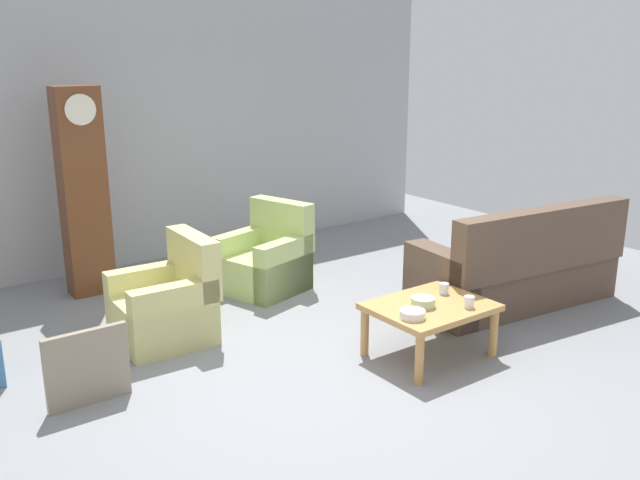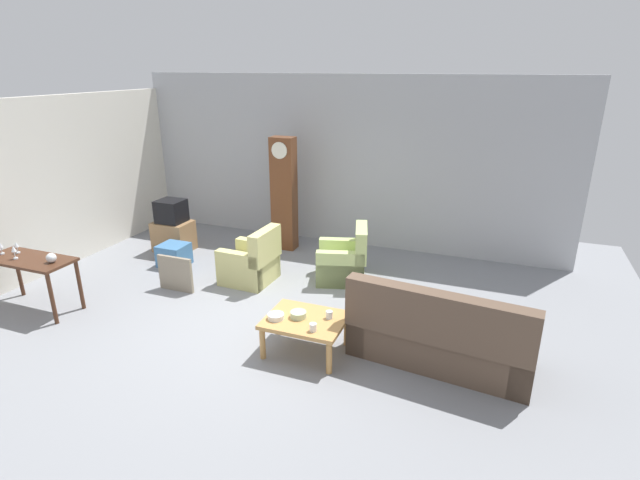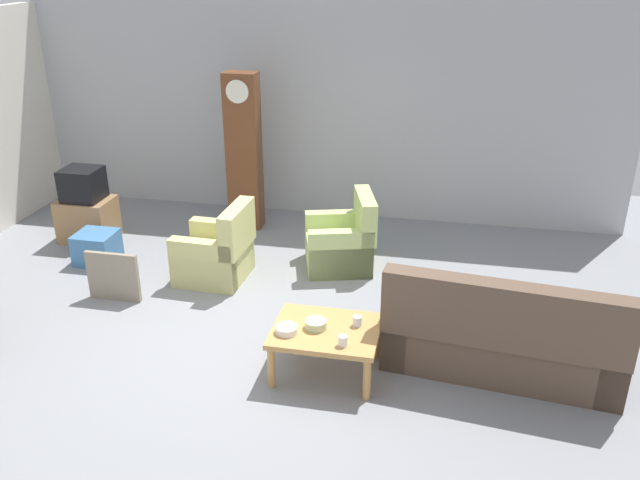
# 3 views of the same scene
# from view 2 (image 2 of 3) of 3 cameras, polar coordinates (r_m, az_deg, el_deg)

# --- Properties ---
(ground_plane) EXTENTS (10.40, 10.40, 0.00)m
(ground_plane) POSITION_cam_2_polar(r_m,az_deg,el_deg) (6.76, -7.17, -9.84)
(ground_plane) COLOR gray
(garage_door_wall) EXTENTS (8.40, 0.16, 3.20)m
(garage_door_wall) POSITION_cam_2_polar(r_m,az_deg,el_deg) (9.36, 2.82, 9.20)
(garage_door_wall) COLOR #ADAFB5
(garage_door_wall) RESTS_ON ground_plane
(pegboard_wall_left) EXTENTS (0.12, 6.40, 2.88)m
(pegboard_wall_left) POSITION_cam_2_polar(r_m,az_deg,el_deg) (9.17, -30.34, 5.24)
(pegboard_wall_left) COLOR silver
(pegboard_wall_left) RESTS_ON ground_plane
(couch_floral) EXTENTS (2.18, 1.11, 1.04)m
(couch_floral) POSITION_cam_2_polar(r_m,az_deg,el_deg) (5.93, 13.98, -10.92)
(couch_floral) COLOR brown
(couch_floral) RESTS_ON ground_plane
(armchair_olive_near) EXTENTS (0.82, 0.79, 0.92)m
(armchair_olive_near) POSITION_cam_2_polar(r_m,az_deg,el_deg) (7.92, -8.10, -2.80)
(armchair_olive_near) COLOR #CCC67A
(armchair_olive_near) RESTS_ON ground_plane
(armchair_olive_far) EXTENTS (0.97, 0.95, 0.92)m
(armchair_olive_far) POSITION_cam_2_polar(r_m,az_deg,el_deg) (7.91, 2.85, -2.64)
(armchair_olive_far) COLOR #BACF7B
(armchair_olive_far) RESTS_ON ground_plane
(coffee_table_wood) EXTENTS (0.96, 0.76, 0.46)m
(coffee_table_wood) POSITION_cam_2_polar(r_m,az_deg,el_deg) (5.95, -1.73, -9.78)
(coffee_table_wood) COLOR tan
(coffee_table_wood) RESTS_ON ground_plane
(console_table_dark) EXTENTS (1.30, 0.56, 0.79)m
(console_table_dark) POSITION_cam_2_polar(r_m,az_deg,el_deg) (7.96, -31.00, -2.63)
(console_table_dark) COLOR #472819
(console_table_dark) RESTS_ON ground_plane
(grandfather_clock) EXTENTS (0.44, 0.30, 2.13)m
(grandfather_clock) POSITION_cam_2_polar(r_m,az_deg,el_deg) (9.09, -4.27, 5.42)
(grandfather_clock) COLOR brown
(grandfather_clock) RESTS_ON ground_plane
(tv_stand_cabinet) EXTENTS (0.68, 0.52, 0.57)m
(tv_stand_cabinet) POSITION_cam_2_polar(r_m,az_deg,el_deg) (9.59, -16.86, 0.46)
(tv_stand_cabinet) COLOR #997047
(tv_stand_cabinet) RESTS_ON ground_plane
(tv_crt) EXTENTS (0.48, 0.44, 0.42)m
(tv_crt) POSITION_cam_2_polar(r_m,az_deg,el_deg) (9.44, -17.15, 3.28)
(tv_crt) COLOR black
(tv_crt) RESTS_ON tv_stand_cabinet
(framed_picture_leaning) EXTENTS (0.60, 0.05, 0.57)m
(framed_picture_leaning) POSITION_cam_2_polar(r_m,az_deg,el_deg) (7.86, -16.67, -3.84)
(framed_picture_leaning) COLOR gray
(framed_picture_leaning) RESTS_ON ground_plane
(storage_box_blue) EXTENTS (0.47, 0.45, 0.39)m
(storage_box_blue) POSITION_cam_2_polar(r_m,az_deg,el_deg) (8.89, -16.84, -1.68)
(storage_box_blue) COLOR teal
(storage_box_blue) RESTS_ON ground_plane
(glass_dome_cloche) EXTENTS (0.13, 0.13, 0.13)m
(glass_dome_cloche) POSITION_cam_2_polar(r_m,az_deg,el_deg) (7.57, -29.12, -1.85)
(glass_dome_cloche) COLOR silver
(glass_dome_cloche) RESTS_ON console_table_dark
(cup_white_porcelain) EXTENTS (0.08, 0.08, 0.10)m
(cup_white_porcelain) POSITION_cam_2_polar(r_m,az_deg,el_deg) (5.64, -0.83, -10.25)
(cup_white_porcelain) COLOR white
(cup_white_porcelain) RESTS_ON coffee_table_wood
(cup_blue_rimmed) EXTENTS (0.08, 0.08, 0.09)m
(cup_blue_rimmed) POSITION_cam_2_polar(r_m,az_deg,el_deg) (5.90, 1.10, -8.80)
(cup_blue_rimmed) COLOR silver
(cup_blue_rimmed) RESTS_ON coffee_table_wood
(bowl_white_stacked) EXTENTS (0.20, 0.20, 0.06)m
(bowl_white_stacked) POSITION_cam_2_polar(r_m,az_deg,el_deg) (5.92, -5.22, -8.96)
(bowl_white_stacked) COLOR white
(bowl_white_stacked) RESTS_ON coffee_table_wood
(bowl_shallow_green) EXTENTS (0.20, 0.20, 0.08)m
(bowl_shallow_green) POSITION_cam_2_polar(r_m,az_deg,el_deg) (5.93, -2.57, -8.77)
(bowl_shallow_green) COLOR #B2C69E
(bowl_shallow_green) RESTS_ON coffee_table_wood
(wine_glass_tall) EXTENTS (0.06, 0.06, 0.19)m
(wine_glass_tall) POSITION_cam_2_polar(r_m,az_deg,el_deg) (8.25, -33.50, -0.62)
(wine_glass_tall) COLOR silver
(wine_glass_tall) RESTS_ON console_table_dark
(wine_glass_mid) EXTENTS (0.07, 0.07, 0.18)m
(wine_glass_mid) POSITION_cam_2_polar(r_m,az_deg,el_deg) (8.18, -32.17, -0.57)
(wine_glass_mid) COLOR silver
(wine_glass_mid) RESTS_ON console_table_dark
(wine_glass_short) EXTENTS (0.07, 0.07, 0.20)m
(wine_glass_short) POSITION_cam_2_polar(r_m,az_deg,el_deg) (7.94, -32.40, -1.01)
(wine_glass_short) COLOR silver
(wine_glass_short) RESTS_ON console_table_dark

